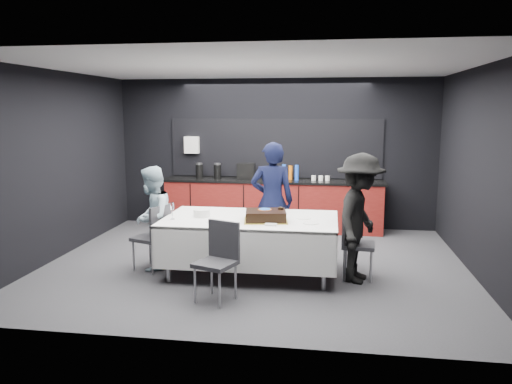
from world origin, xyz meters
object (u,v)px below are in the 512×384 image
at_px(person_left, 152,218).
at_px(chair_left, 155,233).
at_px(cake_assembly, 266,216).
at_px(chair_right, 353,238).
at_px(plate_stack, 202,213).
at_px(person_right, 360,218).
at_px(champagne_flute, 172,208).
at_px(party_table, 251,228).
at_px(person_center, 272,201).
at_px(chair_near, 219,255).

bearing_deg(person_left, chair_left, 37.19).
height_order(chair_left, person_left, person_left).
relative_size(cake_assembly, chair_right, 0.67).
relative_size(plate_stack, person_right, 0.14).
bearing_deg(chair_left, champagne_flute, -29.77).
relative_size(party_table, cake_assembly, 3.73).
distance_m(party_table, person_right, 1.46).
bearing_deg(chair_left, chair_right, 2.14).
height_order(cake_assembly, person_center, person_center).
relative_size(champagne_flute, chair_left, 0.24).
relative_size(chair_right, person_right, 0.55).
bearing_deg(party_table, champagne_flute, -166.29).
height_order(champagne_flute, chair_right, champagne_flute).
relative_size(chair_near, person_left, 0.64).
xyz_separation_m(party_table, person_right, (1.44, -0.09, 0.20)).
relative_size(champagne_flute, person_left, 0.15).
bearing_deg(chair_left, plate_stack, 3.59).
bearing_deg(chair_right, chair_near, -147.42).
relative_size(party_table, champagne_flute, 10.36).
xyz_separation_m(chair_left, person_center, (1.54, 0.83, 0.34)).
distance_m(cake_assembly, chair_near, 0.98).
xyz_separation_m(plate_stack, person_left, (-0.73, 0.04, -0.11)).
bearing_deg(plate_stack, chair_left, -176.41).
xyz_separation_m(cake_assembly, person_center, (-0.03, 0.93, 0.03)).
distance_m(plate_stack, person_right, 2.11).
relative_size(cake_assembly, plate_stack, 2.71).
height_order(chair_near, person_right, person_right).
relative_size(plate_stack, chair_right, 0.25).
bearing_deg(chair_right, person_center, 147.97).
bearing_deg(person_right, champagne_flute, 110.02).
height_order(person_center, person_left, person_center).
height_order(cake_assembly, chair_right, cake_assembly).
xyz_separation_m(party_table, chair_near, (-0.22, -0.97, -0.11)).
height_order(party_table, chair_near, chair_near).
bearing_deg(person_left, cake_assembly, 83.95).
bearing_deg(chair_left, party_table, 2.74).
bearing_deg(person_right, chair_right, 47.42).
height_order(person_center, person_right, person_center).
distance_m(person_center, person_left, 1.77).
height_order(person_left, person_right, person_right).
height_order(plate_stack, person_center, person_center).
distance_m(plate_stack, person_center, 1.17).
bearing_deg(plate_stack, party_table, 1.88).
xyz_separation_m(chair_left, chair_near, (1.12, -0.91, 0.00)).
bearing_deg(person_center, plate_stack, 34.24).
relative_size(chair_left, person_right, 0.55).
xyz_separation_m(person_center, person_left, (-1.60, -0.75, -0.15)).
bearing_deg(plate_stack, person_left, 176.82).
distance_m(party_table, chair_right, 1.37).
bearing_deg(chair_near, plate_stack, 115.37).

